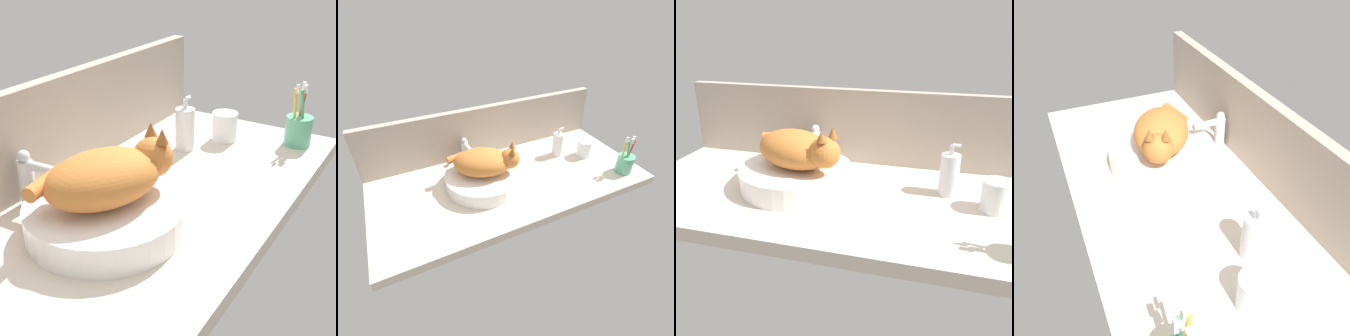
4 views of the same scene
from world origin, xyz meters
TOP-DOWN VIEW (x-y plane):
  - ground_plane at (0.00, 0.00)cm, footprint 125.38×58.49cm
  - backsplash_panel at (0.00, 27.45)cm, footprint 125.38×3.60cm
  - sink_basin at (-12.77, 1.24)cm, footprint 33.85×33.85cm
  - cat at (-11.49, 0.75)cm, footprint 30.13×25.67cm
  - faucet at (-13.90, 21.51)cm, footprint 3.60×11.85cm
  - soap_dispenser at (31.81, 7.50)cm, footprint 5.50×5.50cm
  - water_glass at (44.03, 0.66)cm, footprint 7.71×7.71cm

SIDE VIEW (x-z plane):
  - ground_plane at x=0.00cm, z-range -4.00..0.00cm
  - sink_basin at x=-12.77cm, z-range 0.00..6.53cm
  - water_glass at x=44.03cm, z-range -0.42..8.27cm
  - soap_dispenser at x=31.81cm, z-range -1.52..14.14cm
  - faucet at x=-13.90cm, z-range 0.50..14.10cm
  - cat at x=-11.49cm, z-range 5.29..19.29cm
  - backsplash_panel at x=0.00cm, z-range 0.00..25.59cm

